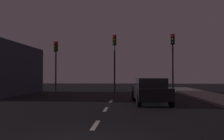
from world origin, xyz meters
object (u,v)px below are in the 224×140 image
object	(u,v)px
traffic_signal_center	(115,53)
traffic_signal_right	(173,53)
car_stopped_ahead	(150,91)
traffic_signal_left	(56,57)

from	to	relation	value
traffic_signal_center	traffic_signal_right	world-z (taller)	traffic_signal_right
traffic_signal_center	car_stopped_ahead	bearing A→B (deg)	-68.62
traffic_signal_right	car_stopped_ahead	distance (m)	7.54
traffic_signal_left	traffic_signal_center	distance (m)	5.31
traffic_signal_left	traffic_signal_right	distance (m)	10.39
traffic_signal_left	car_stopped_ahead	bearing A→B (deg)	-39.53
traffic_signal_right	car_stopped_ahead	size ratio (longest dim) A/B	1.17
traffic_signal_right	traffic_signal_left	bearing A→B (deg)	-179.99
car_stopped_ahead	traffic_signal_center	bearing A→B (deg)	111.38
traffic_signal_center	car_stopped_ahead	xyz separation A→B (m)	(2.53, -6.46, -2.90)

